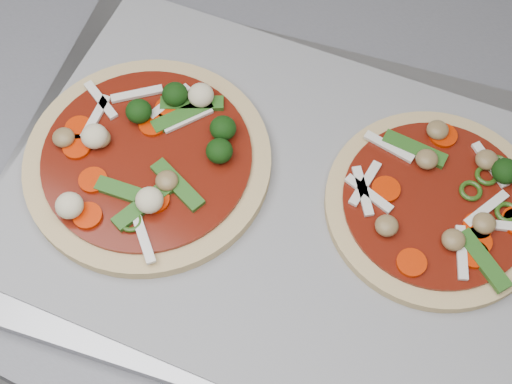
% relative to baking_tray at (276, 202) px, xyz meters
% --- Properties ---
extents(base_cabinet, '(3.60, 0.60, 0.86)m').
position_rel_baking_tray_xyz_m(base_cabinet, '(-0.40, 0.07, -0.48)').
color(base_cabinet, silver).
rests_on(base_cabinet, ground).
extents(baking_tray, '(0.53, 0.42, 0.02)m').
position_rel_baking_tray_xyz_m(baking_tray, '(0.00, 0.00, 0.00)').
color(baking_tray, gray).
rests_on(baking_tray, countertop).
extents(parchment, '(0.48, 0.36, 0.00)m').
position_rel_baking_tray_xyz_m(parchment, '(0.00, 0.00, 0.01)').
color(parchment, gray).
rests_on(parchment, baking_tray).
extents(pizza_left, '(0.24, 0.24, 0.04)m').
position_rel_baking_tray_xyz_m(pizza_left, '(-0.12, -0.02, 0.02)').
color(pizza_left, tan).
rests_on(pizza_left, parchment).
extents(pizza_right, '(0.21, 0.21, 0.03)m').
position_rel_baking_tray_xyz_m(pizza_right, '(0.13, 0.05, 0.02)').
color(pizza_right, tan).
rests_on(pizza_right, parchment).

